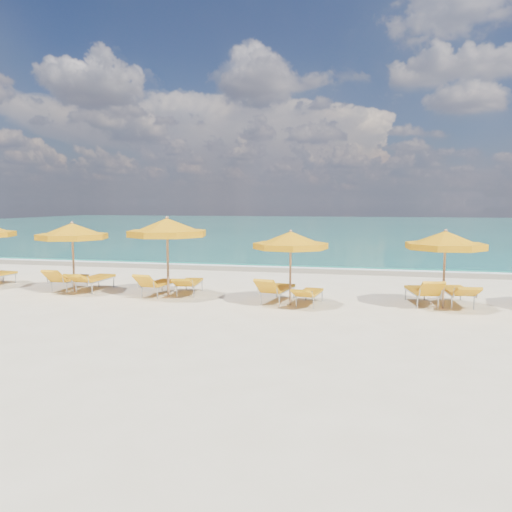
# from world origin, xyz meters

# --- Properties ---
(ground_plane) EXTENTS (120.00, 120.00, 0.00)m
(ground_plane) POSITION_xyz_m (0.00, 0.00, 0.00)
(ground_plane) COLOR beige
(ocean) EXTENTS (120.00, 80.00, 0.30)m
(ocean) POSITION_xyz_m (0.00, 48.00, 0.00)
(ocean) COLOR #12685A
(ocean) RESTS_ON ground
(wet_sand_band) EXTENTS (120.00, 2.60, 0.01)m
(wet_sand_band) POSITION_xyz_m (0.00, 7.40, 0.00)
(wet_sand_band) COLOR tan
(wet_sand_band) RESTS_ON ground
(foam_line) EXTENTS (120.00, 1.20, 0.03)m
(foam_line) POSITION_xyz_m (0.00, 8.20, 0.00)
(foam_line) COLOR white
(foam_line) RESTS_ON ground
(whitecap_near) EXTENTS (14.00, 0.36, 0.05)m
(whitecap_near) POSITION_xyz_m (-6.00, 17.00, 0.00)
(whitecap_near) COLOR white
(whitecap_near) RESTS_ON ground
(whitecap_far) EXTENTS (18.00, 0.30, 0.05)m
(whitecap_far) POSITION_xyz_m (8.00, 24.00, 0.00)
(whitecap_far) COLOR white
(whitecap_far) RESTS_ON ground
(umbrella_1) EXTENTS (2.53, 2.53, 2.36)m
(umbrella_1) POSITION_xyz_m (-5.93, 0.07, 2.01)
(umbrella_1) COLOR #AA7E55
(umbrella_1) RESTS_ON ground
(umbrella_2) EXTENTS (2.92, 2.92, 2.56)m
(umbrella_2) POSITION_xyz_m (-2.52, -0.02, 2.18)
(umbrella_2) COLOR #AA7E55
(umbrella_2) RESTS_ON ground
(umbrella_3) EXTENTS (2.59, 2.59, 2.21)m
(umbrella_3) POSITION_xyz_m (1.47, -0.47, 1.88)
(umbrella_3) COLOR #AA7E55
(umbrella_3) RESTS_ON ground
(umbrella_4) EXTENTS (2.78, 2.78, 2.25)m
(umbrella_4) POSITION_xyz_m (5.76, 0.05, 1.92)
(umbrella_4) COLOR #AA7E55
(umbrella_4) RESTS_ON ground
(lounger_1_left) EXTENTS (0.67, 1.89, 0.85)m
(lounger_1_left) POSITION_xyz_m (-6.32, 0.37, 0.23)
(lounger_1_left) COLOR #A5A8AD
(lounger_1_left) RESTS_ON ground
(lounger_1_right) EXTENTS (0.75, 2.12, 0.76)m
(lounger_1_right) POSITION_xyz_m (-5.39, 0.43, 0.24)
(lounger_1_right) COLOR #A5A8AD
(lounger_1_right) RESTS_ON ground
(lounger_2_left) EXTENTS (0.84, 1.91, 0.83)m
(lounger_2_left) POSITION_xyz_m (-2.91, 0.15, 0.23)
(lounger_2_left) COLOR #A5A8AD
(lounger_2_left) RESTS_ON ground
(lounger_2_right) EXTENTS (0.83, 1.97, 0.70)m
(lounger_2_right) POSITION_xyz_m (-2.02, 0.54, 0.22)
(lounger_2_right) COLOR #A5A8AD
(lounger_2_right) RESTS_ON ground
(lounger_3_left) EXTENTS (0.98, 2.00, 0.86)m
(lounger_3_left) POSITION_xyz_m (1.02, -0.08, 0.24)
(lounger_3_left) COLOR #A5A8AD
(lounger_3_left) RESTS_ON ground
(lounger_3_right) EXTENTS (0.78, 1.81, 0.64)m
(lounger_3_right) POSITION_xyz_m (2.01, -0.30, 0.20)
(lounger_3_right) COLOR #A5A8AD
(lounger_3_right) RESTS_ON ground
(lounger_4_left) EXTENTS (0.99, 2.00, 0.88)m
(lounger_4_left) POSITION_xyz_m (5.23, 0.44, 0.24)
(lounger_4_left) COLOR #A5A8AD
(lounger_4_left) RESTS_ON ground
(lounger_4_right) EXTENTS (0.88, 2.14, 0.76)m
(lounger_4_right) POSITION_xyz_m (6.23, 0.62, 0.24)
(lounger_4_right) COLOR #A5A8AD
(lounger_4_right) RESTS_ON ground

